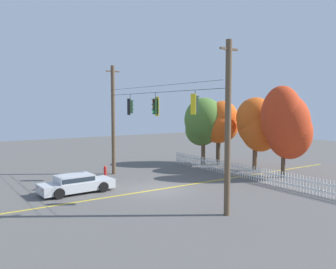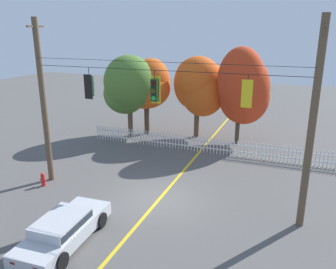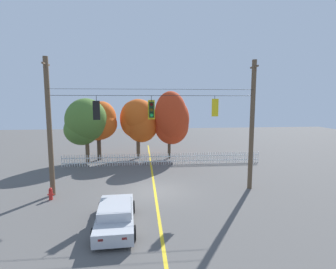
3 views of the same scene
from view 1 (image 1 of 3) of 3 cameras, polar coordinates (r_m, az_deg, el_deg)
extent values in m
plane|color=#565451|center=(22.98, -1.78, -8.91)|extent=(80.00, 80.00, 0.00)
cube|color=gold|center=(22.98, -1.78, -8.90)|extent=(0.16, 36.00, 0.01)
cylinder|color=brown|center=(28.03, -8.86, 2.28)|extent=(0.30, 0.30, 8.53)
cylinder|color=brown|center=(17.29, 9.66, 0.90)|extent=(0.30, 0.30, 8.53)
cube|color=brown|center=(28.14, -8.95, 10.06)|extent=(0.10, 1.10, 0.10)
cube|color=brown|center=(17.47, 9.83, 13.49)|extent=(0.10, 1.10, 0.10)
cylinder|color=black|center=(22.37, -1.82, 6.83)|extent=(12.68, 0.02, 0.02)
cylinder|color=black|center=(22.26, -2.37, 7.82)|extent=(12.68, 0.02, 0.02)
cylinder|color=black|center=(25.44, -6.13, 6.04)|extent=(0.03, 0.03, 0.43)
cube|color=black|center=(25.37, -6.37, 4.48)|extent=(0.43, 0.02, 1.17)
cube|color=black|center=(25.44, -6.11, 4.48)|extent=(0.30, 0.24, 0.95)
cylinder|color=#410706|center=(25.50, -5.85, 5.19)|extent=(0.20, 0.03, 0.20)
cube|color=black|center=(25.52, -5.76, 5.45)|extent=(0.22, 0.12, 0.06)
cylinder|color=#463B09|center=(25.50, -5.85, 4.49)|extent=(0.20, 0.03, 0.20)
cube|color=black|center=(25.52, -5.76, 4.74)|extent=(0.22, 0.12, 0.06)
cylinder|color=green|center=(25.50, -5.84, 3.78)|extent=(0.20, 0.03, 0.20)
cube|color=black|center=(25.52, -5.75, 4.04)|extent=(0.22, 0.12, 0.06)
cylinder|color=black|center=(22.52, -2.07, 6.31)|extent=(0.03, 0.03, 0.39)
cube|color=yellow|center=(22.58, -1.79, 4.56)|extent=(0.43, 0.02, 1.23)
cube|color=black|center=(22.51, -2.07, 4.56)|extent=(0.30, 0.24, 0.99)
cylinder|color=#410706|center=(22.44, -2.36, 5.40)|extent=(0.20, 0.03, 0.20)
cube|color=black|center=(22.42, -2.46, 5.69)|extent=(0.22, 0.12, 0.06)
cylinder|color=#463B09|center=(22.44, -2.36, 4.56)|extent=(0.20, 0.03, 0.20)
cube|color=black|center=(22.41, -2.46, 4.85)|extent=(0.22, 0.12, 0.06)
cylinder|color=green|center=(22.44, -2.36, 3.71)|extent=(0.20, 0.03, 0.20)
cube|color=black|center=(22.41, -2.46, 4.01)|extent=(0.22, 0.12, 0.06)
cylinder|color=black|center=(19.20, 4.42, 6.74)|extent=(0.03, 0.03, 0.30)
cube|color=yellow|center=(19.10, 4.10, 4.93)|extent=(0.43, 0.02, 1.13)
cube|color=#1E3323|center=(19.18, 4.41, 4.93)|extent=(0.30, 0.24, 0.91)
cylinder|color=#410706|center=(19.27, 4.73, 5.83)|extent=(0.20, 0.03, 0.20)
cube|color=#1E3323|center=(19.30, 4.84, 6.16)|extent=(0.22, 0.12, 0.06)
cylinder|color=#463B09|center=(19.27, 4.73, 4.92)|extent=(0.20, 0.03, 0.20)
cube|color=#1E3323|center=(19.30, 4.83, 5.27)|extent=(0.22, 0.12, 0.06)
cylinder|color=green|center=(19.27, 4.72, 4.02)|extent=(0.20, 0.03, 0.20)
cube|color=#1E3323|center=(19.29, 4.83, 4.37)|extent=(0.22, 0.12, 0.06)
cube|color=white|center=(33.39, 1.39, -3.75)|extent=(0.06, 0.04, 1.06)
cube|color=white|center=(33.21, 1.62, -3.80)|extent=(0.06, 0.04, 1.06)
cube|color=white|center=(33.03, 1.85, -3.84)|extent=(0.06, 0.04, 1.06)
cube|color=white|center=(32.85, 2.07, -3.89)|extent=(0.06, 0.04, 1.06)
cube|color=white|center=(32.67, 2.31, -3.94)|extent=(0.06, 0.04, 1.06)
cube|color=white|center=(32.49, 2.54, -3.99)|extent=(0.06, 0.04, 1.06)
cube|color=white|center=(32.32, 2.78, -4.03)|extent=(0.06, 0.04, 1.06)
cube|color=white|center=(32.14, 3.02, -4.08)|extent=(0.06, 0.04, 1.06)
cube|color=white|center=(31.96, 3.26, -4.13)|extent=(0.06, 0.04, 1.06)
cube|color=white|center=(31.79, 3.51, -4.18)|extent=(0.06, 0.04, 1.06)
cube|color=white|center=(31.61, 3.75, -4.23)|extent=(0.06, 0.04, 1.06)
cube|color=white|center=(31.44, 4.00, -4.28)|extent=(0.06, 0.04, 1.06)
cube|color=white|center=(31.27, 4.26, -4.33)|extent=(0.06, 0.04, 1.06)
cube|color=white|center=(31.09, 4.51, -4.38)|extent=(0.06, 0.04, 1.06)
cube|color=white|center=(30.92, 4.77, -4.43)|extent=(0.06, 0.04, 1.06)
cube|color=white|center=(30.75, 5.04, -4.49)|extent=(0.06, 0.04, 1.06)
cube|color=white|center=(30.58, 5.30, -4.54)|extent=(0.06, 0.04, 1.06)
cube|color=white|center=(30.41, 5.57, -4.59)|extent=(0.06, 0.04, 1.06)
cube|color=white|center=(30.24, 5.84, -4.65)|extent=(0.06, 0.04, 1.06)
cube|color=white|center=(30.07, 6.12, -4.70)|extent=(0.06, 0.04, 1.06)
cube|color=white|center=(29.90, 6.39, -4.75)|extent=(0.06, 0.04, 1.06)
cube|color=white|center=(29.73, 6.67, -4.81)|extent=(0.06, 0.04, 1.06)
cube|color=white|center=(29.57, 6.96, -4.87)|extent=(0.06, 0.04, 1.06)
cube|color=white|center=(29.40, 7.25, -4.92)|extent=(0.06, 0.04, 1.06)
cube|color=white|center=(29.23, 7.54, -4.98)|extent=(0.06, 0.04, 1.06)
cube|color=white|center=(29.07, 7.83, -5.04)|extent=(0.06, 0.04, 1.06)
cube|color=white|center=(28.91, 8.13, -5.09)|extent=(0.06, 0.04, 1.06)
cube|color=white|center=(28.74, 8.43, -5.15)|extent=(0.06, 0.04, 1.06)
cube|color=white|center=(28.58, 8.73, -5.21)|extent=(0.06, 0.04, 1.06)
cube|color=white|center=(28.42, 9.04, -5.27)|extent=(0.06, 0.04, 1.06)
cube|color=white|center=(28.26, 9.35, -5.33)|extent=(0.06, 0.04, 1.06)
cube|color=white|center=(28.10, 9.67, -5.39)|extent=(0.06, 0.04, 1.06)
cube|color=white|center=(27.94, 9.98, -5.45)|extent=(0.06, 0.04, 1.06)
cube|color=white|center=(27.78, 10.31, -5.51)|extent=(0.06, 0.04, 1.06)
cube|color=white|center=(27.63, 10.63, -5.57)|extent=(0.06, 0.04, 1.06)
cube|color=white|center=(27.47, 10.96, -5.64)|extent=(0.06, 0.04, 1.06)
cube|color=white|center=(27.32, 11.30, -5.70)|extent=(0.06, 0.04, 1.06)
cube|color=white|center=(27.16, 11.63, -5.76)|extent=(0.06, 0.04, 1.06)
cube|color=white|center=(27.01, 11.97, -5.83)|extent=(0.06, 0.04, 1.06)
cube|color=white|center=(26.86, 12.32, -5.89)|extent=(0.06, 0.04, 1.06)
cube|color=white|center=(26.71, 12.67, -5.96)|extent=(0.06, 0.04, 1.06)
cube|color=white|center=(26.56, 13.02, -6.02)|extent=(0.06, 0.04, 1.06)
cube|color=white|center=(26.41, 13.38, -6.09)|extent=(0.06, 0.04, 1.06)
cube|color=white|center=(26.26, 13.74, -6.16)|extent=(0.06, 0.04, 1.06)
cube|color=white|center=(26.11, 14.11, -6.22)|extent=(0.06, 0.04, 1.06)
cube|color=white|center=(25.97, 14.48, -6.29)|extent=(0.06, 0.04, 1.06)
cube|color=white|center=(25.82, 14.85, -6.36)|extent=(0.06, 0.04, 1.06)
cube|color=white|center=(25.68, 15.23, -6.43)|extent=(0.06, 0.04, 1.06)
cube|color=white|center=(25.54, 15.61, -6.50)|extent=(0.06, 0.04, 1.06)
cube|color=white|center=(25.40, 16.00, -6.57)|extent=(0.06, 0.04, 1.06)
cube|color=white|center=(25.26, 16.39, -6.64)|extent=(0.06, 0.04, 1.06)
cube|color=white|center=(25.12, 16.79, -6.71)|extent=(0.06, 0.04, 1.06)
cube|color=white|center=(24.98, 17.19, -6.78)|extent=(0.06, 0.04, 1.06)
cube|color=white|center=(24.84, 17.59, -6.85)|extent=(0.06, 0.04, 1.06)
cube|color=white|center=(24.71, 18.00, -6.92)|extent=(0.06, 0.04, 1.06)
cube|color=white|center=(24.58, 18.42, -6.99)|extent=(0.06, 0.04, 1.06)
cube|color=white|center=(24.44, 18.83, -7.07)|extent=(0.06, 0.04, 1.06)
cube|color=white|center=(24.31, 19.26, -7.14)|extent=(0.06, 0.04, 1.06)
cube|color=white|center=(24.18, 19.69, -7.21)|extent=(0.06, 0.04, 1.06)
cube|color=white|center=(24.06, 20.12, -7.29)|extent=(0.06, 0.04, 1.06)
cube|color=white|center=(23.93, 20.56, -7.36)|extent=(0.06, 0.04, 1.06)
cube|color=white|center=(23.80, 21.00, -7.43)|extent=(0.06, 0.04, 1.06)
cube|color=white|center=(23.68, 21.45, -7.51)|extent=(0.06, 0.04, 1.06)
cube|color=white|center=(23.56, 21.90, -7.58)|extent=(0.06, 0.04, 1.06)
cube|color=white|center=(23.44, 22.36, -7.66)|extent=(0.06, 0.04, 1.06)
cube|color=white|center=(23.32, 22.82, -7.74)|extent=(0.06, 0.04, 1.06)
cube|color=white|center=(23.20, 23.28, -7.81)|extent=(0.06, 0.04, 1.06)
cube|color=white|center=(23.08, 23.76, -7.89)|extent=(0.06, 0.04, 1.06)
cube|color=white|center=(22.97, 24.23, -7.97)|extent=(0.06, 0.04, 1.06)
cube|color=white|center=(22.85, 24.71, -8.04)|extent=(0.06, 0.04, 1.06)
cube|color=white|center=(22.74, 25.20, -8.12)|extent=(0.06, 0.04, 1.06)
cube|color=white|center=(26.62, 13.06, -6.46)|extent=(18.35, 0.03, 0.08)
cube|color=white|center=(26.54, 13.08, -5.52)|extent=(18.35, 0.03, 0.08)
cylinder|color=brown|center=(32.74, 5.71, -2.73)|extent=(0.37, 0.37, 2.43)
ellipsoid|color=#4C752D|center=(33.02, 5.39, 0.78)|extent=(3.31, 2.77, 2.99)
ellipsoid|color=#4C752D|center=(32.59, 5.87, 2.34)|extent=(3.96, 3.47, 4.11)
cylinder|color=#473828|center=(32.66, 8.12, -2.42)|extent=(0.39, 0.39, 2.83)
ellipsoid|color=#DB5619|center=(32.67, 8.10, 1.46)|extent=(4.03, 3.47, 3.23)
ellipsoid|color=#DB5619|center=(32.35, 8.86, 2.42)|extent=(2.84, 2.78, 3.40)
cylinder|color=brown|center=(30.35, 13.88, -3.32)|extent=(0.38, 0.38, 2.53)
ellipsoid|color=#DB5619|center=(29.99, 14.73, 1.32)|extent=(3.53, 3.18, 4.23)
ellipsoid|color=#DB5619|center=(30.47, 13.46, 2.00)|extent=(2.75, 2.40, 3.75)
ellipsoid|color=#DB5619|center=(29.99, 13.99, 2.64)|extent=(3.35, 2.98, 3.38)
cylinder|color=#473828|center=(28.01, 18.14, -4.34)|extent=(0.31, 0.31, 2.26)
ellipsoid|color=red|center=(27.78, 19.01, 0.33)|extent=(3.55, 2.91, 4.00)
ellipsoid|color=red|center=(27.42, 18.77, 1.63)|extent=(3.34, 3.13, 4.38)
ellipsoid|color=red|center=(27.29, 17.90, 2.80)|extent=(3.19, 2.72, 4.52)
cube|color=#B7BABF|center=(22.78, -14.54, -8.01)|extent=(1.87, 4.59, 0.55)
cube|color=#B7BABF|center=(22.63, -14.92, -6.85)|extent=(1.56, 2.23, 0.42)
cube|color=#232D38|center=(22.63, -14.92, -6.85)|extent=(1.59, 2.15, 0.27)
cylinder|color=black|center=(24.10, -12.17, -7.60)|extent=(0.21, 0.65, 0.64)
cylinder|color=black|center=(22.62, -10.41, -8.37)|extent=(0.21, 0.65, 0.64)
cylinder|color=black|center=(23.11, -18.58, -8.26)|extent=(0.21, 0.65, 0.64)
cylinder|color=black|center=(21.57, -17.19, -9.14)|extent=(0.21, 0.65, 0.64)
cube|color=white|center=(24.07, -9.98, -7.02)|extent=(0.20, 0.05, 0.10)
cube|color=white|center=(23.27, -8.96, -7.41)|extent=(0.20, 0.05, 0.10)
cube|color=red|center=(22.47, -20.35, -8.06)|extent=(0.20, 0.05, 0.10)
cube|color=red|center=(21.61, -19.66, -8.54)|extent=(0.20, 0.05, 0.10)
cylinder|color=red|center=(28.01, -10.14, -5.93)|extent=(0.22, 0.22, 0.58)
sphere|color=red|center=(27.95, -10.15, -5.21)|extent=(0.20, 0.20, 0.20)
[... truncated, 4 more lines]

